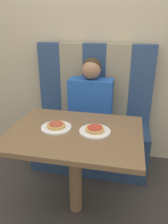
{
  "coord_description": "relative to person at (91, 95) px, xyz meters",
  "views": [
    {
      "loc": [
        0.36,
        -1.34,
        1.45
      ],
      "look_at": [
        0.0,
        0.32,
        0.74
      ],
      "focal_mm": 35.0,
      "sensor_mm": 36.0,
      "label": 1
    }
  ],
  "objects": [
    {
      "name": "booth_backrest",
      "position": [
        0.0,
        0.2,
        0.08
      ],
      "size": [
        1.17,
        0.1,
        0.77
      ],
      "color": "navy",
      "rests_on": "booth_seat"
    },
    {
      "name": "pizza_right",
      "position": [
        0.14,
        -0.62,
        -0.04
      ],
      "size": [
        0.13,
        0.13,
        0.03
      ],
      "color": "tan",
      "rests_on": "plate_right"
    },
    {
      "name": "wall_back",
      "position": [
        0.0,
        0.3,
        0.51
      ],
      "size": [
        7.0,
        0.05,
        2.6
      ],
      "color": "#C6B28E",
      "rests_on": "ground_plane"
    },
    {
      "name": "plate_right",
      "position": [
        0.14,
        -0.62,
        -0.06
      ],
      "size": [
        0.22,
        0.22,
        0.01
      ],
      "color": "white",
      "rests_on": "dining_table"
    },
    {
      "name": "pizza_left",
      "position": [
        -0.14,
        -0.62,
        -0.04
      ],
      "size": [
        0.13,
        0.13,
        0.03
      ],
      "color": "tan",
      "rests_on": "plate_left"
    },
    {
      "name": "plate_left",
      "position": [
        -0.14,
        -0.62,
        -0.06
      ],
      "size": [
        0.22,
        0.22,
        0.01
      ],
      "color": "white",
      "rests_on": "dining_table"
    },
    {
      "name": "person",
      "position": [
        0.0,
        0.0,
        0.0
      ],
      "size": [
        0.41,
        0.21,
        0.66
      ],
      "color": "#2356B2",
      "rests_on": "booth_seat"
    },
    {
      "name": "booth_seat",
      "position": [
        0.0,
        -0.0,
        -0.55
      ],
      "size": [
        1.17,
        0.49,
        0.48
      ],
      "color": "navy",
      "rests_on": "ground_plane"
    },
    {
      "name": "ground_plane",
      "position": [
        0.0,
        -0.64,
        -0.79
      ],
      "size": [
        12.0,
        12.0,
        0.0
      ],
      "primitive_type": "plane",
      "color": "#38332D"
    },
    {
      "name": "dining_table",
      "position": [
        0.0,
        -0.64,
        -0.17
      ],
      "size": [
        0.95,
        0.72,
        0.73
      ],
      "color": "brown",
      "rests_on": "ground_plane"
    }
  ]
}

